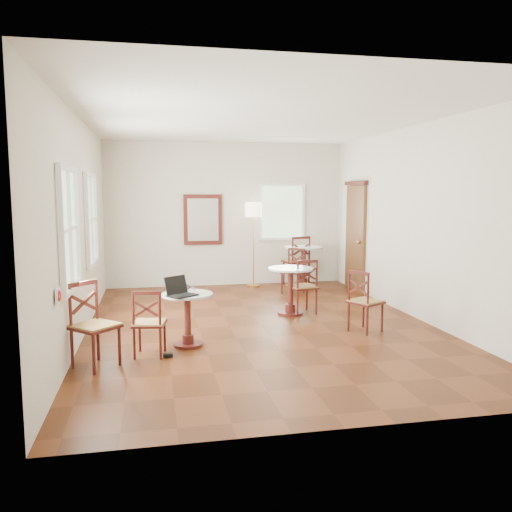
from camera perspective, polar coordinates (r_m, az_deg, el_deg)
The scene contains 17 objects.
ground at distance 7.80m, azimuth 0.44°, elevation -7.57°, with size 7.00×7.00×0.00m, color #53240E.
room_shell at distance 7.81m, azimuth -0.40°, elevation 6.46°, with size 5.02×7.02×3.01m.
cafe_table_near at distance 6.72m, azimuth -7.53°, elevation -6.29°, with size 0.65×0.65×0.69m.
cafe_table_mid at distance 8.39m, azimuth 3.81°, elevation -3.26°, with size 0.72×0.72×0.76m.
cafe_table_back at distance 10.89m, azimuth 5.23°, elevation -0.65°, with size 0.80×0.80×0.84m.
chair_near_a at distance 6.40m, azimuth -11.66°, elevation -7.20°, with size 0.44×0.44×0.82m.
chair_near_b at distance 6.16m, azimuth -17.41°, elevation -7.24°, with size 0.63×0.63×0.96m.
chair_mid_a at distance 8.47m, azimuth 5.20°, elevation -3.35°, with size 0.48×0.48×0.90m.
chair_mid_b at distance 7.50m, azimuth 11.84°, elevation -4.88°, with size 0.55×0.55×0.88m.
chair_back_a at distance 11.05m, azimuth 4.53°, elevation -0.52°, with size 0.58×0.58×1.06m.
chair_back_b at distance 10.17m, azimuth 4.14°, elevation -1.66°, with size 0.57×0.57×0.88m.
floor_lamp at distance 10.75m, azimuth -0.28°, elevation 4.49°, with size 0.34×0.34×1.77m.
laptop at distance 6.52m, azimuth -8.38°, elevation -3.82°, with size 0.43×0.42×0.24m.
mouse at distance 6.77m, azimuth -9.04°, elevation -3.77°, with size 0.10×0.06×0.04m, color black.
navy_mug at distance 6.83m, azimuth -7.92°, elevation -3.41°, with size 0.12×0.08×0.10m.
water_glass at distance 6.67m, azimuth -6.97°, elevation -3.62°, with size 0.06×0.06×0.10m, color white.
power_adapter at distance 6.41m, azimuth -9.65°, elevation -10.70°, with size 0.11×0.07×0.05m, color black.
Camera 1 is at (-1.54, -7.39, 1.96)m, focal length 36.42 mm.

